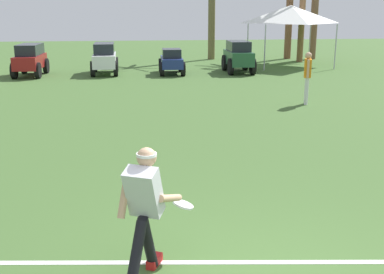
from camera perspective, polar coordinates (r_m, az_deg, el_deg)
The scene contains 10 objects.
field_line_paint at distance 5.73m, azimuth 6.54°, elevation -14.52°, with size 19.84×0.09×0.01m, color white.
frisbee_thrower at distance 5.12m, azimuth -5.67°, elevation -8.30°, with size 0.74×0.94×1.43m.
frisbee_in_flight at distance 5.68m, azimuth -1.06°, elevation -8.00°, with size 0.27×0.28×0.10m.
teammate_near_sideline at distance 14.89m, azimuth 13.52°, elevation 7.36°, with size 0.29×0.49×1.56m.
parked_car_slot_a at distance 21.94m, azimuth -18.63°, elevation 8.77°, with size 1.21×2.43×1.34m.
parked_car_slot_b at distance 21.78m, azimuth -10.32°, elevation 9.27°, with size 1.18×2.41×1.34m.
parked_car_slot_c at distance 21.48m, azimuth -2.45°, elevation 8.99°, with size 1.13×2.22×1.10m.
parked_car_slot_d at distance 21.98m, azimuth 5.51°, elevation 9.54°, with size 1.20×2.37×1.40m.
palm_tree_far_right at distance 28.59m, azimuth 14.43°, elevation 14.95°, with size 3.39×3.15×5.28m.
event_tent at distance 24.96m, azimuth 11.60°, elevation 14.06°, with size 3.60×3.60×2.96m.
Camera 1 is at (-1.23, -4.12, 2.82)m, focal length 45.00 mm.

